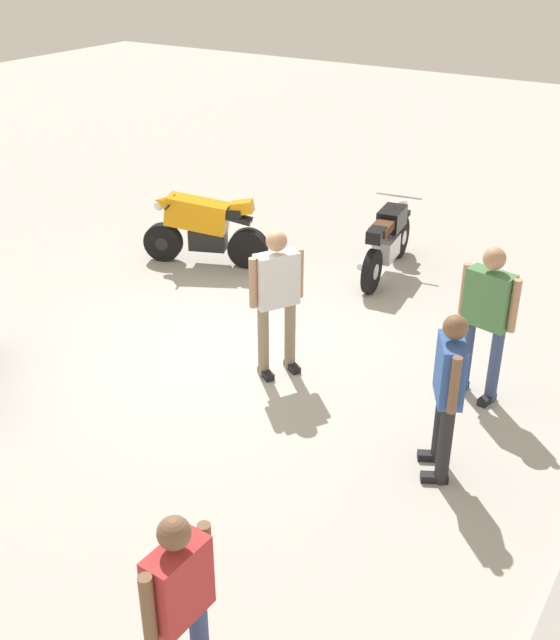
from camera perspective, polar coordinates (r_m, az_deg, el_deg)
name	(u,v)px	position (r m, az deg, el deg)	size (l,w,h in m)	color
ground_plane	(226,352)	(9.52, -4.04, -2.38)	(40.00, 40.00, 0.00)	#ADAAA3
motorcycle_orange_sportbike	(204,227)	(11.82, -5.70, 6.89)	(0.98, 1.88, 1.14)	black
motorcycle_black_cruiser	(387,241)	(11.54, 7.97, 5.84)	(2.09, 0.70, 1.09)	black
person_in_green_shirt	(487,313)	(8.46, 15.13, 0.51)	(0.39, 0.68, 1.78)	#384772
person_in_red_shirt	(180,603)	(5.23, -7.44, -20.18)	(0.63, 0.32, 1.59)	#384772
person_in_white_shirt	(277,293)	(8.62, -0.25, 2.03)	(0.63, 0.50, 1.77)	gray
person_in_blue_shirt	(448,386)	(7.19, 12.40, -4.83)	(0.62, 0.48, 1.69)	#262628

